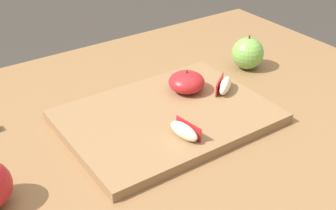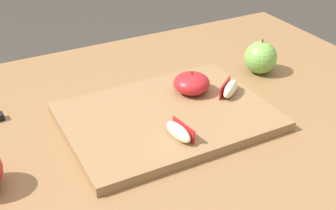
# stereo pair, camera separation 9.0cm
# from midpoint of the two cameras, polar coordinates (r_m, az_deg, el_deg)

# --- Properties ---
(dining_table) EXTENTS (1.35, 0.89, 0.73)m
(dining_table) POSITION_cam_midpoint_polar(r_m,az_deg,el_deg) (0.95, -6.35, -8.16)
(dining_table) COLOR brown
(dining_table) RESTS_ON ground_plane
(cutting_board) EXTENTS (0.42, 0.31, 0.02)m
(cutting_board) POSITION_cam_midpoint_polar(r_m,az_deg,el_deg) (0.92, -2.81, -1.70)
(cutting_board) COLOR olive
(cutting_board) RESTS_ON dining_table
(apple_half_skin_up) EXTENTS (0.08, 0.08, 0.05)m
(apple_half_skin_up) POSITION_cam_midpoint_polar(r_m,az_deg,el_deg) (0.98, -0.20, 2.92)
(apple_half_skin_up) COLOR #B21E23
(apple_half_skin_up) RESTS_ON cutting_board
(apple_wedge_back) EXTENTS (0.03, 0.07, 0.03)m
(apple_wedge_back) POSITION_cam_midpoint_polar(r_m,az_deg,el_deg) (0.83, -1.00, -3.46)
(apple_wedge_back) COLOR beige
(apple_wedge_back) RESTS_ON cutting_board
(apple_wedge_front) EXTENTS (0.07, 0.06, 0.03)m
(apple_wedge_front) POSITION_cam_midpoint_polar(r_m,az_deg,el_deg) (0.98, 4.72, 2.47)
(apple_wedge_front) COLOR beige
(apple_wedge_front) RESTS_ON cutting_board
(whole_apple_granny_green) EXTENTS (0.08, 0.08, 0.09)m
(whole_apple_granny_green) POSITION_cam_midpoint_polar(r_m,az_deg,el_deg) (1.13, 8.02, 6.57)
(whole_apple_granny_green) COLOR #70AD47
(whole_apple_granny_green) RESTS_ON dining_table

